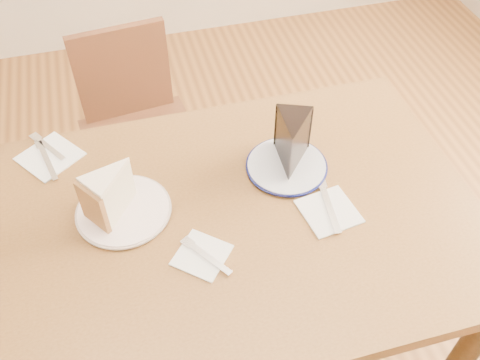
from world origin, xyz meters
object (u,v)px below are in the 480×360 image
chair_far (139,131)px  plate_cream (124,211)px  plate_navy (287,166)px  chocolate_cake (292,145)px  table (228,242)px  carrot_cake (114,192)px

chair_far → plate_cream: 0.71m
plate_cream → plate_navy: (0.42, 0.04, 0.00)m
plate_navy → chocolate_cake: size_ratio=1.58×
table → plate_cream: (-0.23, 0.08, 0.10)m
plate_navy → carrot_cake: carrot_cake is taller
chair_far → chocolate_cake: bearing=114.2°
plate_cream → plate_navy: bearing=5.1°
chair_far → chocolate_cake: 0.78m
plate_cream → chair_far: bearing=82.9°
chair_far → plate_navy: 0.75m
carrot_cake → chocolate_cake: chocolate_cake is taller
chocolate_cake → table: bearing=53.4°
plate_navy → plate_cream: bearing=-174.9°
table → plate_cream: bearing=161.5°
table → chocolate_cake: chocolate_cake is taller
plate_navy → chocolate_cake: 0.07m
table → chair_far: 0.75m
table → plate_navy: plate_navy is taller
table → chair_far: size_ratio=1.52×
plate_navy → carrot_cake: bearing=-176.1°
chocolate_cake → chair_far: bearing=-37.3°
plate_navy → chocolate_cake: chocolate_cake is taller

